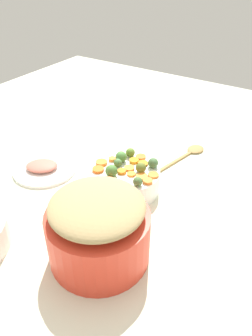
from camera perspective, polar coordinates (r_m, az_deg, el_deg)
tabletop at (r=1.14m, az=-0.70°, el=-4.52°), size 2.40×2.40×0.02m
serving_bowl_carrots at (r=1.12m, az=-0.00°, el=-2.10°), size 0.24×0.24×0.08m
metal_pot at (r=0.88m, az=-4.76°, el=-11.69°), size 0.27×0.27×0.15m
stuffing_mound at (r=0.81m, az=-5.10°, el=-6.67°), size 0.24×0.24×0.06m
carrot_slice_0 at (r=1.13m, az=2.95°, el=0.78°), size 0.05×0.05×0.01m
carrot_slice_1 at (r=1.08m, az=-0.89°, el=-0.71°), size 0.04×0.04×0.01m
carrot_slice_2 at (r=1.07m, az=0.94°, el=-1.07°), size 0.04×0.04×0.01m
carrot_slice_3 at (r=1.10m, az=-4.88°, el=-0.26°), size 0.05×0.05×0.01m
carrot_slice_4 at (r=1.07m, az=4.78°, el=-1.23°), size 0.05×0.05×0.01m
carrot_slice_5 at (r=1.16m, az=2.59°, el=1.93°), size 0.05×0.05×0.01m
carrot_slice_6 at (r=1.03m, az=-0.44°, el=-2.84°), size 0.04×0.04×0.01m
carrot_slice_7 at (r=1.13m, az=-4.28°, el=0.94°), size 0.04×0.04×0.01m
carrot_slice_8 at (r=1.10m, az=0.58°, el=-0.03°), size 0.05×0.05×0.01m
carrot_slice_9 at (r=1.06m, az=2.76°, el=-1.50°), size 0.04×0.04×0.01m
carrot_slice_10 at (r=1.04m, az=-2.93°, el=-2.14°), size 0.04×0.04×0.01m
carrot_slice_11 at (r=1.14m, az=1.41°, el=1.27°), size 0.04×0.04×0.01m
carrot_slice_12 at (r=1.10m, az=-2.64°, el=-0.20°), size 0.04×0.04×0.01m
carrot_slice_13 at (r=1.15m, az=-2.41°, el=1.56°), size 0.03×0.03×0.01m
carrot_slice_14 at (r=1.04m, az=3.81°, el=-2.28°), size 0.04×0.04×0.01m
carrot_slice_15 at (r=1.17m, az=-0.92°, el=2.16°), size 0.04×0.04×0.01m
brussels_sprout_0 at (r=1.02m, az=2.05°, el=-2.38°), size 0.03×0.03×0.03m
brussels_sprout_1 at (r=1.06m, az=-2.55°, el=-0.50°), size 0.04×0.04×0.04m
brussels_sprout_2 at (r=1.11m, az=-1.44°, el=0.90°), size 0.03×0.03×0.03m
brussels_sprout_3 at (r=1.16m, az=0.76°, el=2.71°), size 0.03×0.03×0.03m
brussels_sprout_4 at (r=1.13m, az=-0.85°, el=1.96°), size 0.04×0.04×0.04m
brussels_sprout_5 at (r=1.08m, az=2.61°, el=0.05°), size 0.03×0.03×0.03m
brussels_sprout_6 at (r=1.11m, az=4.73°, el=0.88°), size 0.04×0.04×0.04m
wooden_spoon at (r=1.36m, az=11.22°, el=2.75°), size 0.10×0.27×0.01m
ham_plate at (r=1.27m, az=-13.90°, el=-0.07°), size 0.24×0.24×0.01m
ham_slice_main at (r=1.26m, az=-14.47°, el=0.38°), size 0.15×0.14×0.02m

